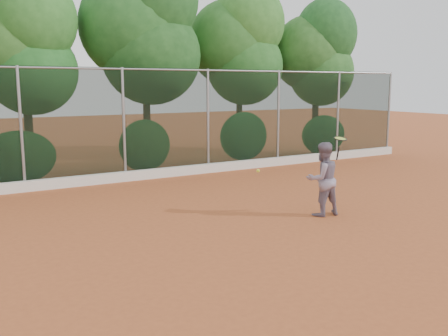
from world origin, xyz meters
TOP-DOWN VIEW (x-y plane):
  - ground at (0.00, 0.00)m, footprint 80.00×80.00m
  - concrete_curb at (0.00, 6.82)m, footprint 24.00×0.20m
  - tennis_player at (2.37, 0.56)m, footprint 0.89×0.73m
  - chainlink_fence at (-0.00, 7.00)m, footprint 24.09×0.09m
  - foliage_backdrop at (-0.55, 8.98)m, footprint 23.70×3.63m
  - tennis_racket at (2.72, 0.41)m, footprint 0.33×0.33m
  - tennis_ball_in_flight at (0.36, 0.26)m, footprint 0.07×0.07m

SIDE VIEW (x-z plane):
  - ground at x=0.00m, z-range 0.00..0.00m
  - concrete_curb at x=0.00m, z-range 0.00..0.30m
  - tennis_player at x=2.37m, z-range 0.00..1.70m
  - tennis_ball_in_flight at x=0.36m, z-range 1.23..1.30m
  - tennis_racket at x=2.72m, z-range 1.46..2.01m
  - chainlink_fence at x=0.00m, z-range 0.11..3.61m
  - foliage_backdrop at x=-0.55m, z-range 0.63..8.18m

